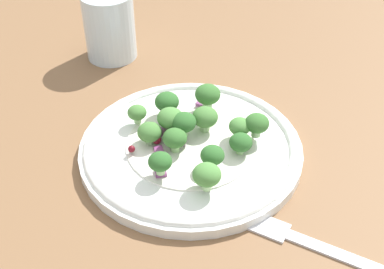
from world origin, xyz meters
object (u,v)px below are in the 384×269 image
Objects in this scene: broccoli_floret_0 at (215,156)px; broccoli_floret_1 at (186,124)px; plate at (192,147)px; broccoli_floret_2 at (152,133)px; water_glass at (111,26)px; fork at (338,252)px.

broccoli_floret_0 is 0.92× the size of broccoli_floret_1.
plate is 9.70× the size of broccoli_floret_0.
plate is at bearing 177.31° from broccoli_floret_2.
fork is at bearing 124.64° from water_glass.
plate is at bearing 134.47° from broccoli_floret_1.
fork is 42.31cm from water_glass.
water_glass is at bearing -62.54° from plate.
fork is (-10.72, 9.87, -2.77)cm from broccoli_floret_0.
broccoli_floret_1 is at bearing -56.40° from broccoli_floret_0.
broccoli_floret_2 is 22.30cm from fork.
fork is at bearing 137.35° from broccoli_floret_0.
broccoli_floret_0 reaches higher than fork.
broccoli_floret_0 reaches higher than plate.
broccoli_floret_1 reaches higher than broccoli_floret_0.
water_glass is (10.91, -21.00, 3.71)cm from plate.
broccoli_floret_0 is at bearing 121.44° from plate.
broccoli_floret_1 is (2.92, -4.39, 0.57)cm from broccoli_floret_0.
fork is (-13.64, 14.26, -3.34)cm from broccoli_floret_1.
water_glass reaches higher than plate.
plate is at bearing -58.56° from broccoli_floret_0.
broccoli_floret_0 is 0.27× the size of water_glass.
broccoli_floret_2 is (6.58, -3.96, -0.21)cm from broccoli_floret_0.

